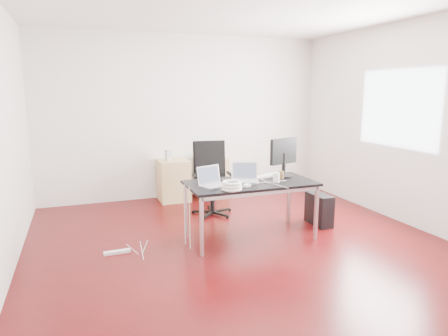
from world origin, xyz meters
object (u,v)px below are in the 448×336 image
object	(u,v)px
filing_cabinet_left	(174,180)
filing_cabinet_right	(211,177)
desk	(250,186)
pc_tower	(319,209)
office_chair	(211,174)

from	to	relation	value
filing_cabinet_left	filing_cabinet_right	world-z (taller)	same
desk	filing_cabinet_right	distance (m)	2.11
filing_cabinet_right	pc_tower	bearing A→B (deg)	-64.12
office_chair	filing_cabinet_right	xyz separation A→B (m)	(0.30, 0.91, -0.26)
office_chair	pc_tower	size ratio (longest dim) A/B	2.40
desk	office_chair	world-z (taller)	office_chair
pc_tower	filing_cabinet_right	bearing A→B (deg)	115.92
desk	office_chair	xyz separation A→B (m)	(-0.13, 1.17, -0.07)
desk	pc_tower	distance (m)	1.21
desk	filing_cabinet_left	size ratio (longest dim) A/B	2.29
desk	filing_cabinet_right	bearing A→B (deg)	85.29
office_chair	filing_cabinet_right	world-z (taller)	office_chair
filing_cabinet_left	pc_tower	world-z (taller)	filing_cabinet_left
desk	office_chair	size ratio (longest dim) A/B	1.48
filing_cabinet_left	office_chair	bearing A→B (deg)	-67.46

